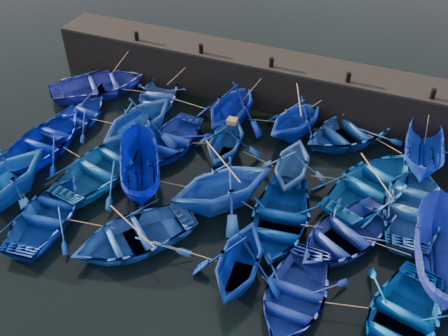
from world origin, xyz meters
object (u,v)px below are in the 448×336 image
at_px(boat_0, 99,84).
at_px(boat_20, 2,177).
at_px(wooden_crate, 232,121).
at_px(boat_8, 171,140).
at_px(boat_13, 45,141).

bearing_deg(boat_0, boat_20, 141.64).
bearing_deg(wooden_crate, boat_8, -172.17).
bearing_deg(boat_13, boat_0, -82.72).
relative_size(boat_8, boat_20, 0.98).
xyz_separation_m(boat_20, wooden_crate, (8.09, 6.41, 0.95)).
bearing_deg(boat_20, boat_8, 58.26).
relative_size(boat_13, boat_20, 1.10).
xyz_separation_m(boat_8, wooden_crate, (3.07, 0.42, 1.70)).
bearing_deg(boat_8, boat_13, -153.67).
distance_m(boat_13, wooden_crate, 9.32).
relative_size(boat_0, boat_20, 1.18).
xyz_separation_m(boat_0, boat_13, (0.54, -5.58, -0.04)).
relative_size(boat_8, wooden_crate, 10.26).
relative_size(boat_20, wooden_crate, 10.45).
xyz_separation_m(boat_0, boat_20, (1.14, -9.04, 0.65)).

